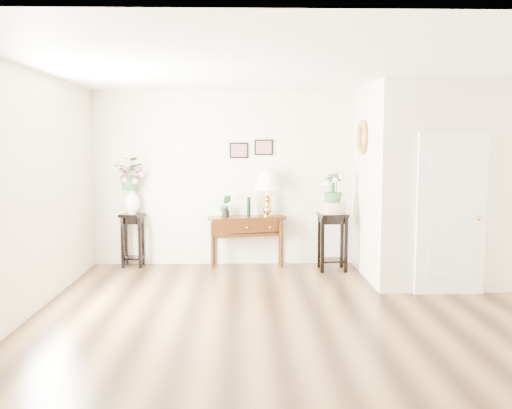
{
  "coord_description": "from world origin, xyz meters",
  "views": [
    {
      "loc": [
        -0.6,
        -6.45,
        1.94
      ],
      "look_at": [
        -0.41,
        1.3,
        1.13
      ],
      "focal_mm": 40.0,
      "sensor_mm": 36.0,
      "label": 1
    }
  ],
  "objects_px": {
    "console_table": "(247,241)",
    "plant_stand_a": "(133,240)",
    "plant_stand_b": "(332,242)",
    "table_lamp": "(267,194)"
  },
  "relations": [
    {
      "from": "console_table",
      "to": "plant_stand_a",
      "type": "distance_m",
      "value": 1.82
    },
    {
      "from": "table_lamp",
      "to": "plant_stand_b",
      "type": "distance_m",
      "value": 1.27
    },
    {
      "from": "table_lamp",
      "to": "plant_stand_b",
      "type": "bearing_deg",
      "value": -19.25
    },
    {
      "from": "console_table",
      "to": "plant_stand_b",
      "type": "relative_size",
      "value": 1.35
    },
    {
      "from": "console_table",
      "to": "table_lamp",
      "type": "bearing_deg",
      "value": -14.25
    },
    {
      "from": "console_table",
      "to": "plant_stand_a",
      "type": "xyz_separation_m",
      "value": [
        -1.82,
        0.0,
        0.02
      ]
    },
    {
      "from": "console_table",
      "to": "plant_stand_b",
      "type": "xyz_separation_m",
      "value": [
        1.32,
        -0.35,
        0.04
      ]
    },
    {
      "from": "console_table",
      "to": "table_lamp",
      "type": "relative_size",
      "value": 1.66
    },
    {
      "from": "plant_stand_b",
      "to": "table_lamp",
      "type": "bearing_deg",
      "value": 160.75
    },
    {
      "from": "table_lamp",
      "to": "plant_stand_a",
      "type": "relative_size",
      "value": 0.86
    }
  ]
}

